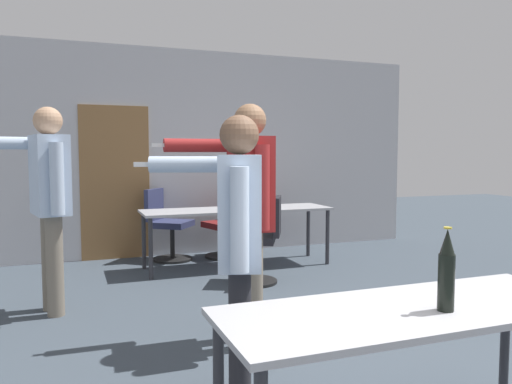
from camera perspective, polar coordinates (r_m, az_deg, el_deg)
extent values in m
cube|color=#BCBCC1|center=(7.13, -7.03, 4.47)|extent=(6.80, 0.10, 2.85)
cube|color=olive|center=(6.92, -15.79, 1.02)|extent=(0.90, 0.02, 2.05)
cube|color=#A8A8AD|center=(2.41, 17.58, -12.71)|extent=(1.79, 0.64, 0.03)
cylinder|color=#2D2D33|center=(3.25, 26.56, -15.21)|extent=(0.05, 0.05, 0.70)
cube|color=#A8A8AD|center=(6.22, -2.12, -2.05)|extent=(2.36, 0.67, 0.03)
cylinder|color=#2D2D33|center=(5.75, -11.95, -6.36)|extent=(0.05, 0.05, 0.70)
cylinder|color=#2D2D33|center=(6.46, 8.17, -5.11)|extent=(0.05, 0.05, 0.70)
cylinder|color=#2D2D33|center=(6.28, -12.70, -5.45)|extent=(0.05, 0.05, 0.70)
cylinder|color=#2D2D33|center=(6.94, 5.99, -4.43)|extent=(0.05, 0.05, 0.70)
cylinder|color=#28282D|center=(2.85, -1.86, -16.58)|extent=(0.12, 0.12, 0.79)
cylinder|color=#28282D|center=(3.01, -1.87, -15.42)|extent=(0.12, 0.12, 0.79)
cube|color=silver|center=(2.77, -1.90, -2.17)|extent=(0.34, 0.46, 0.62)
sphere|color=brown|center=(2.75, -1.92, 6.55)|extent=(0.22, 0.22, 0.22)
cylinder|color=silver|center=(2.52, -1.89, -3.20)|extent=(0.10, 0.10, 0.54)
cylinder|color=silver|center=(3.01, -7.05, 3.15)|extent=(0.54, 0.26, 0.10)
cube|color=white|center=(3.05, -12.65, 3.09)|extent=(0.13, 0.07, 0.03)
cylinder|color=slate|center=(4.72, -22.01, -7.84)|extent=(0.14, 0.14, 0.88)
cylinder|color=slate|center=(4.91, -22.47, -7.38)|extent=(0.14, 0.14, 0.88)
cube|color=silver|center=(4.71, -22.52, 1.81)|extent=(0.36, 0.52, 0.69)
sphere|color=tan|center=(4.72, -22.69, 7.51)|extent=(0.24, 0.24, 0.24)
cylinder|color=silver|center=(4.43, -21.80, 1.42)|extent=(0.11, 0.11, 0.60)
cylinder|color=silver|center=(4.95, -26.69, 5.03)|extent=(0.61, 0.24, 0.11)
cylinder|color=slate|center=(3.70, -0.23, -11.04)|extent=(0.13, 0.13, 0.86)
cylinder|color=slate|center=(3.86, -1.09, -10.37)|extent=(0.13, 0.13, 0.86)
cube|color=maroon|center=(3.65, -0.68, 1.03)|extent=(0.25, 0.43, 0.68)
sphere|color=#936B4C|center=(3.66, -0.69, 8.21)|extent=(0.24, 0.24, 0.24)
cylinder|color=maroon|center=(3.41, 0.71, 0.52)|extent=(0.10, 0.10, 0.59)
cylinder|color=maroon|center=(3.83, -6.12, 5.31)|extent=(0.59, 0.12, 0.10)
cube|color=white|center=(3.77, -10.94, 5.27)|extent=(0.12, 0.04, 0.03)
cylinder|color=black|center=(5.56, -0.28, -10.16)|extent=(0.52, 0.52, 0.03)
cylinder|color=black|center=(5.51, -0.29, -7.90)|extent=(0.06, 0.06, 0.42)
cube|color=black|center=(5.46, -0.29, -5.34)|extent=(0.62, 0.62, 0.08)
cube|color=black|center=(5.41, 2.46, -2.77)|extent=(0.25, 0.42, 0.42)
cylinder|color=black|center=(6.78, -9.51, -7.56)|extent=(0.52, 0.52, 0.03)
cylinder|color=black|center=(6.74, -9.53, -5.70)|extent=(0.06, 0.06, 0.42)
cube|color=navy|center=(6.70, -9.56, -3.61)|extent=(0.64, 0.64, 0.08)
cube|color=navy|center=(6.79, -11.56, -1.41)|extent=(0.31, 0.39, 0.42)
cylinder|color=black|center=(6.90, -3.68, -7.30)|extent=(0.52, 0.52, 0.03)
cylinder|color=black|center=(6.86, -3.69, -5.63)|extent=(0.06, 0.06, 0.38)
cube|color=maroon|center=(6.82, -3.70, -3.74)|extent=(0.58, 0.58, 0.08)
cube|color=maroon|center=(6.94, -1.93, -1.51)|extent=(0.19, 0.44, 0.42)
cylinder|color=black|center=(2.35, 20.91, -9.65)|extent=(0.07, 0.07, 0.25)
cone|color=black|center=(2.32, 21.03, -5.32)|extent=(0.06, 0.06, 0.11)
cylinder|color=gold|center=(2.31, 21.08, -3.85)|extent=(0.03, 0.03, 0.01)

